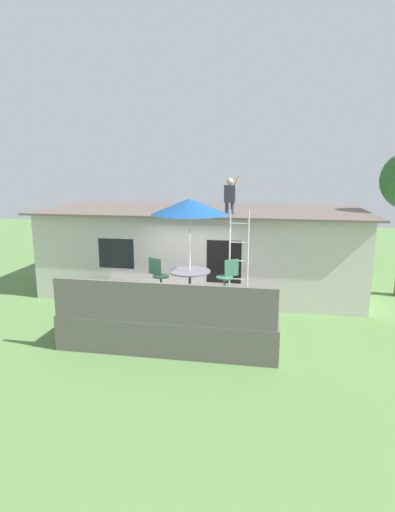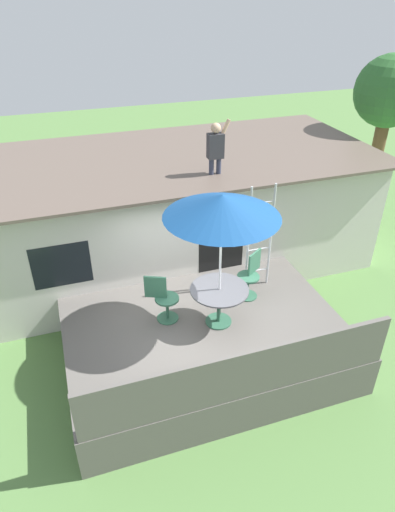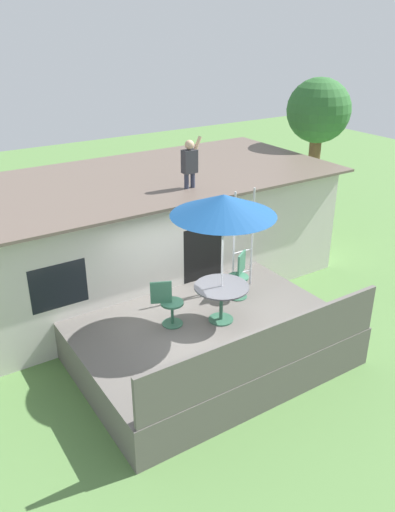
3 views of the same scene
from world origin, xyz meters
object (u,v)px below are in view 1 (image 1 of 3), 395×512
Objects in this scene: patio_chair_left at (159,276)px; patio_chair_right at (227,277)px; patio_umbrella at (189,207)px; patio_table at (190,277)px; person_figure at (230,193)px; step_ladder at (239,252)px.

patio_chair_right is at bearing 30.12° from patio_chair_left.
patio_umbrella reaches higher than patio_chair_left.
patio_table is 1.02m from patio_chair_left.
person_figure is 2.69m from patio_chair_right.
patio_table is at bearing 0.00° from patio_chair_left.
person_figure reaches higher than patio_chair_right.
patio_chair_right is (0.88, 0.60, -0.13)m from patio_table.
person_figure is at bearing 105.33° from step_ladder.
step_ladder is at bearing -74.67° from person_figure.
person_figure is 1.21× the size of patio_chair_left.
step_ladder is at bearing 36.74° from patio_umbrella.
step_ladder reaches higher than patio_chair_right.
patio_chair_right is (-0.27, -0.26, -0.64)m from step_ladder.
patio_chair_left is at bearing 155.57° from patio_umbrella.
patio_umbrella is 2.76× the size of patio_chair_left.
patio_table is 1.53m from step_ladder.
patio_chair_left is at bearing -131.76° from person_figure.
patio_umbrella reaches higher than patio_table.
patio_chair_left is 1.00× the size of patio_chair_right.
patio_chair_left is (-1.68, -1.88, -2.08)m from person_figure.
patio_umbrella is at bearing -143.26° from step_ladder.
patio_umbrella is 1.90m from step_ladder.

